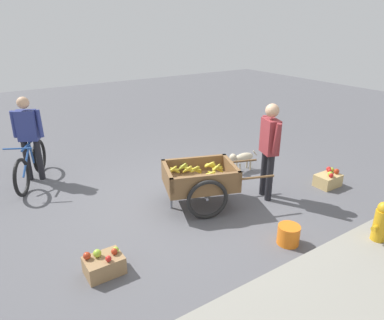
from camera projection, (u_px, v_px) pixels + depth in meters
ground_plane at (187, 200)px, 5.86m from camera, size 24.00×24.00×0.00m
fruit_cart at (200, 180)px, 5.57m from camera, size 1.81×1.27×0.70m
vendor_person at (269, 143)px, 5.62m from camera, size 0.30×0.54×1.61m
bicycle at (31, 165)px, 6.37m from camera, size 0.83×1.50×0.85m
cyclist_person at (28, 132)px, 6.30m from camera, size 0.47×0.34×1.57m
dog at (242, 158)px, 6.92m from camera, size 0.67×0.20×0.40m
fire_hydrant at (380, 225)px, 4.54m from camera, size 0.25×0.25×0.67m
plastic_bucket at (288, 235)px, 4.70m from camera, size 0.30×0.30×0.27m
apple_crate at (328, 179)px, 6.33m from camera, size 0.44×0.32×0.32m
mixed_fruit_crate at (104, 264)px, 4.14m from camera, size 0.44×0.32×0.32m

